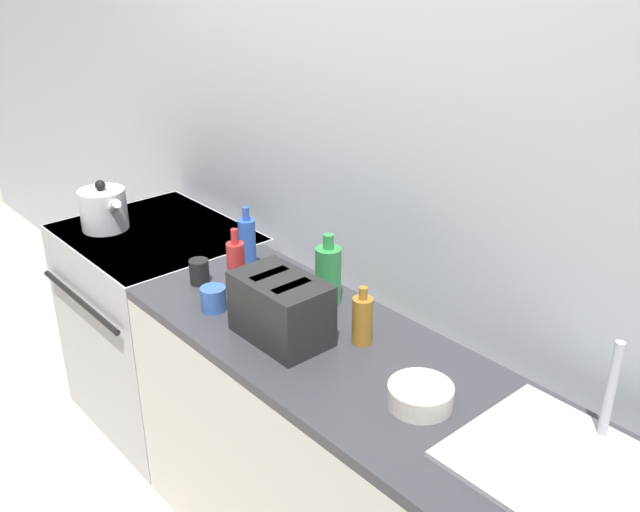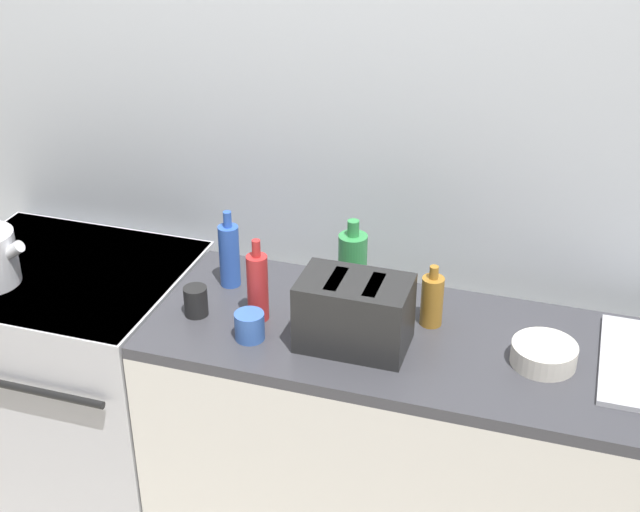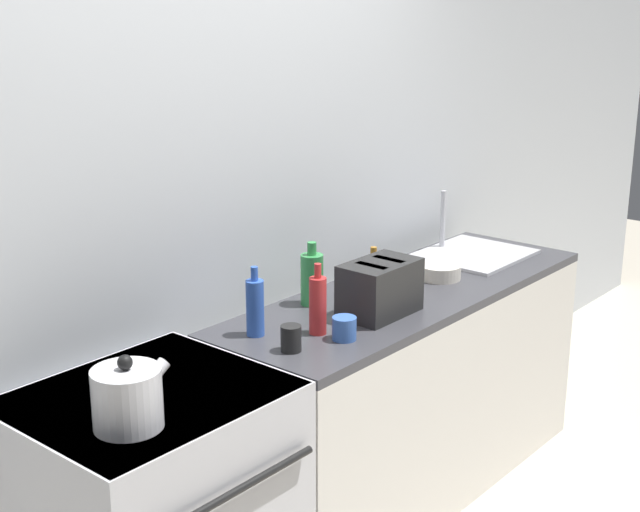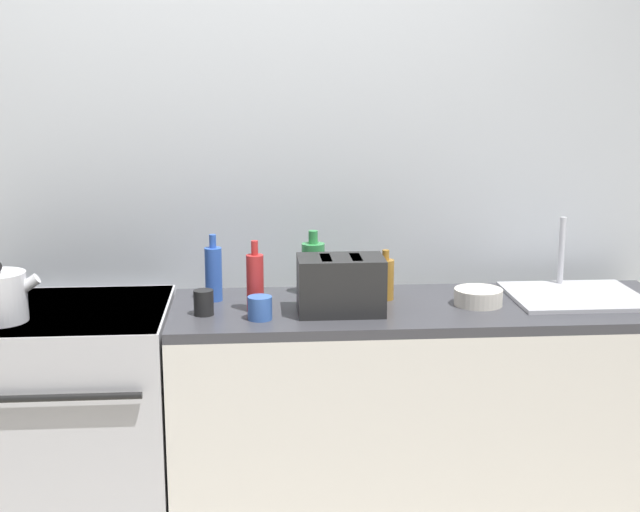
% 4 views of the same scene
% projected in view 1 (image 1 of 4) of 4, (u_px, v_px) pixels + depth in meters
% --- Properties ---
extents(wall_back, '(8.00, 0.05, 2.60)m').
position_uv_depth(wall_back, '(330.00, 158.00, 2.58)').
color(wall_back, silver).
rests_on(wall_back, ground_plane).
extents(stove, '(0.78, 0.70, 0.90)m').
position_uv_depth(stove, '(164.00, 323.00, 3.16)').
color(stove, '#B7B7BC').
rests_on(stove, ground_plane).
extents(counter_block, '(1.86, 0.60, 0.90)m').
position_uv_depth(counter_block, '(369.00, 491.00, 2.24)').
color(counter_block, silver).
rests_on(counter_block, ground_plane).
extents(kettle, '(0.24, 0.19, 0.21)m').
position_uv_depth(kettle, '(104.00, 209.00, 2.98)').
color(kettle, silver).
rests_on(kettle, stove).
extents(toaster, '(0.30, 0.19, 0.20)m').
position_uv_depth(toaster, '(281.00, 309.00, 2.18)').
color(toaster, black).
rests_on(toaster, counter_block).
extents(sink_tray, '(0.49, 0.43, 0.28)m').
position_uv_depth(sink_tray, '(566.00, 463.00, 1.68)').
color(sink_tray, '#B7B7BC').
rests_on(sink_tray, counter_block).
extents(bottle_red, '(0.06, 0.06, 0.26)m').
position_uv_depth(bottle_red, '(236.00, 270.00, 2.41)').
color(bottle_red, '#B72828').
rests_on(bottle_red, counter_block).
extents(bottle_amber, '(0.06, 0.06, 0.19)m').
position_uv_depth(bottle_amber, '(362.00, 320.00, 2.16)').
color(bottle_amber, '#9E6B23').
rests_on(bottle_amber, counter_block).
extents(bottle_green, '(0.09, 0.09, 0.25)m').
position_uv_depth(bottle_green, '(328.00, 274.00, 2.39)').
color(bottle_green, '#338C47').
rests_on(bottle_green, counter_block).
extents(bottle_blue, '(0.06, 0.06, 0.25)m').
position_uv_depth(bottle_blue, '(247.00, 244.00, 2.61)').
color(bottle_blue, '#2D56B7').
rests_on(bottle_blue, counter_block).
extents(cup_blue, '(0.08, 0.08, 0.08)m').
position_uv_depth(cup_blue, '(213.00, 299.00, 2.36)').
color(cup_blue, '#3860B2').
rests_on(cup_blue, counter_block).
extents(cup_black, '(0.07, 0.07, 0.09)m').
position_uv_depth(cup_black, '(199.00, 272.00, 2.54)').
color(cup_black, black).
rests_on(cup_black, counter_block).
extents(bowl, '(0.18, 0.18, 0.06)m').
position_uv_depth(bowl, '(420.00, 395.00, 1.89)').
color(bowl, beige).
rests_on(bowl, counter_block).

